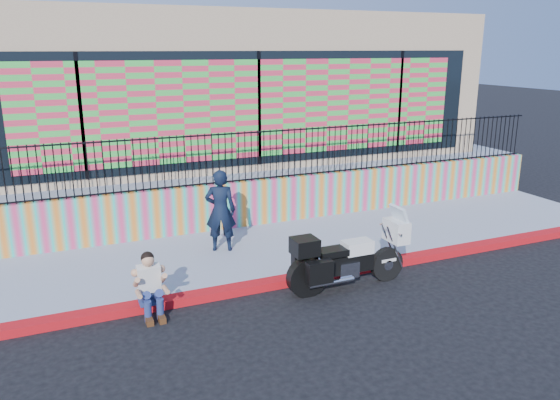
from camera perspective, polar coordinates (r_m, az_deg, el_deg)
ground at (r=10.88m, az=5.87°, el=-7.86°), size 90.00×90.00×0.00m
red_curb at (r=10.85m, az=5.88°, el=-7.49°), size 16.00×0.30×0.15m
sidewalk at (r=12.22m, az=2.12°, el=-4.73°), size 16.00×3.00×0.15m
mural_wall at (r=13.41m, az=-0.77°, el=-0.04°), size 16.00×0.20×1.10m
metal_fence at (r=13.15m, az=-0.79°, el=4.79°), size 15.80×0.04×1.20m
elevated_platform at (r=18.12m, az=-6.96°, el=3.74°), size 16.00×10.00×1.25m
storefront_building at (r=17.56m, az=-7.04°, el=12.01°), size 14.00×8.06×4.00m
police_motorcycle at (r=10.14m, az=6.94°, el=-5.93°), size 2.36×0.78×1.47m
police_officer at (r=11.52m, az=-6.24°, el=-1.10°), size 0.74×0.62×1.75m
seated_man at (r=9.37m, az=-13.33°, el=-9.23°), size 0.54×0.71×1.06m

